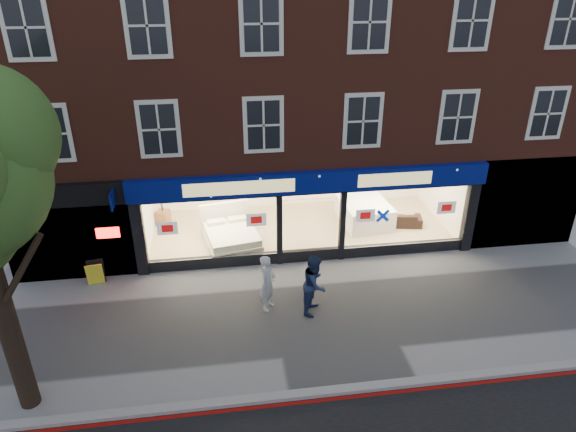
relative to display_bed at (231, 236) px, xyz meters
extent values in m
plane|color=gray|center=(2.61, -4.33, -0.44)|extent=(120.00, 120.00, 0.00)
cube|color=#8C0A07|center=(2.61, -7.43, -0.44)|extent=(60.00, 0.10, 0.01)
cube|color=gray|center=(2.61, -7.23, -0.38)|extent=(60.00, 0.25, 0.12)
cube|color=tan|center=(2.61, 0.92, -0.39)|extent=(11.00, 4.50, 0.10)
cube|color=#60291D|center=(2.61, 2.67, 6.21)|extent=(19.00, 8.00, 6.70)
cube|color=navy|center=(2.61, -1.45, 2.51)|extent=(11.40, 0.28, 0.70)
cube|color=black|center=(2.61, -1.25, -0.24)|extent=(11.00, 0.18, 0.40)
cube|color=black|center=(-2.89, -1.28, 0.86)|extent=(0.35, 0.30, 2.60)
cube|color=black|center=(8.11, -1.28, 0.86)|extent=(0.35, 0.30, 2.60)
cube|color=white|center=(-0.64, -1.33, 1.01)|extent=(4.20, 0.02, 2.10)
cube|color=white|center=(5.86, -1.33, 1.01)|extent=(4.20, 0.02, 2.10)
cube|color=white|center=(2.61, -1.08, 0.71)|extent=(1.80, 0.02, 2.10)
cube|color=silver|center=(2.61, 3.17, 0.86)|extent=(11.00, 0.20, 2.60)
cube|color=#FFEAC6|center=(2.61, 0.92, 2.16)|extent=(11.00, 4.50, 0.12)
cube|color=black|center=(-4.99, -1.03, 1.21)|extent=(3.80, 0.60, 3.30)
cube|color=#FF140C|center=(-3.79, -1.38, 1.16)|extent=(0.70, 0.04, 0.35)
cube|color=black|center=(10.11, -1.13, 1.21)|extent=(4.00, 0.40, 3.30)
cylinder|color=black|center=(-4.89, -6.53, 1.76)|extent=(0.44, 0.44, 4.40)
cube|color=silver|center=(0.02, -0.13, -0.16)|extent=(2.08, 2.33, 0.36)
cube|color=silver|center=(0.02, -0.13, 0.14)|extent=(2.00, 2.23, 0.26)
cube|color=silver|center=(-0.17, 0.93, 0.27)|extent=(1.81, 0.45, 1.23)
cube|color=silver|center=(-0.49, 0.52, 0.33)|extent=(0.71, 0.44, 0.12)
cube|color=silver|center=(0.27, 0.66, 0.33)|extent=(0.71, 0.44, 0.12)
cube|color=brown|center=(-2.49, 1.98, -0.07)|extent=(0.57, 0.57, 0.55)
cube|color=white|center=(5.11, 1.03, -0.20)|extent=(1.88, 2.29, 0.28)
cube|color=white|center=(5.11, 1.03, 0.08)|extent=(1.88, 2.29, 0.28)
cube|color=white|center=(5.11, 1.03, 0.36)|extent=(1.88, 2.29, 0.28)
imported|color=black|center=(6.31, 0.63, -0.08)|extent=(1.90, 1.04, 0.52)
cube|color=yellow|center=(-4.29, -1.71, -0.05)|extent=(0.55, 0.40, 0.79)
imported|color=#B4B7BD|center=(0.90, -3.73, 0.43)|extent=(0.68, 0.76, 1.74)
imported|color=#192647|center=(2.22, -4.03, 0.47)|extent=(1.00, 1.09, 1.82)
camera|label=1|loc=(-0.25, -15.94, 8.68)|focal=32.00mm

